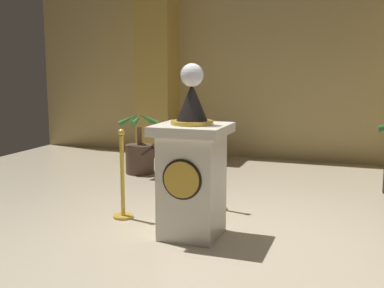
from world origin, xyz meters
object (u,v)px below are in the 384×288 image
stanchion_near (218,181)px  potted_palm_left (140,153)px  pedestal_clock (192,169)px  stanchion_far (123,187)px

stanchion_near → potted_palm_left: size_ratio=0.97×
potted_palm_left → stanchion_near: bearing=-40.6°
stanchion_near → potted_palm_left: (-1.84, 1.58, -0.02)m
pedestal_clock → potted_palm_left: bearing=125.5°
stanchion_near → stanchion_far: stanchion_far is taller
pedestal_clock → stanchion_near: (-0.01, 1.02, -0.36)m
stanchion_near → pedestal_clock: bearing=-89.2°
pedestal_clock → stanchion_far: 1.09m
stanchion_far → stanchion_near: bearing=36.3°
pedestal_clock → stanchion_far: pedestal_clock is taller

